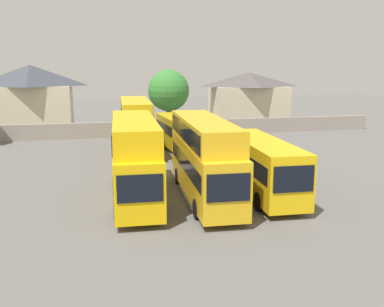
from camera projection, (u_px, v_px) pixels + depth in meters
name	position (u px, v px, depth m)	size (l,w,h in m)	color
ground	(162.00, 146.00, 44.20)	(140.00, 140.00, 0.00)	#605E5B
depot_boundary_wall	(154.00, 129.00, 50.19)	(56.00, 0.50, 1.80)	gray
bus_1	(135.00, 155.00, 26.00)	(3.02, 11.11, 5.02)	yellow
bus_2	(204.00, 154.00, 26.39)	(2.96, 11.74, 4.96)	yellow
bus_3	(261.00, 164.00, 27.20)	(2.91, 10.16, 3.55)	yellow
bus_4	(136.00, 124.00, 39.87)	(3.04, 11.01, 5.06)	yellow
bus_5	(181.00, 133.00, 40.75)	(3.44, 11.74, 3.26)	gold
house_terrace_left	(32.00, 98.00, 53.65)	(10.11, 6.44, 8.33)	beige
house_terrace_centre	(248.00, 98.00, 59.62)	(10.50, 6.88, 7.31)	beige
tree_left_of_lot	(169.00, 91.00, 52.19)	(5.08, 5.08, 7.75)	brown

